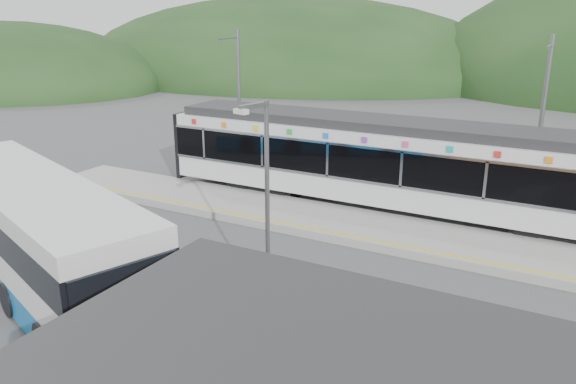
% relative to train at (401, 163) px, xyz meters
% --- Properties ---
extents(ground, '(120.00, 120.00, 0.00)m').
position_rel_train_xyz_m(ground, '(-2.29, -6.00, -2.06)').
color(ground, '#4C4C4F').
rests_on(ground, ground).
extents(hills, '(146.00, 149.00, 26.00)m').
position_rel_train_xyz_m(hills, '(3.90, -0.71, -2.06)').
color(hills, '#1E3D19').
rests_on(hills, ground).
extents(platform, '(26.00, 3.20, 0.30)m').
position_rel_train_xyz_m(platform, '(-2.29, -2.70, -1.91)').
color(platform, '#9E9E99').
rests_on(platform, ground).
extents(yellow_line, '(26.00, 0.10, 0.01)m').
position_rel_train_xyz_m(yellow_line, '(-2.29, -4.00, -1.76)').
color(yellow_line, yellow).
rests_on(yellow_line, platform).
extents(train, '(20.44, 3.01, 3.74)m').
position_rel_train_xyz_m(train, '(0.00, 0.00, 0.00)').
color(train, black).
rests_on(train, ground).
extents(catenary_mast_west, '(0.18, 1.80, 7.00)m').
position_rel_train_xyz_m(catenary_mast_west, '(-9.29, 2.56, 1.58)').
color(catenary_mast_west, slate).
rests_on(catenary_mast_west, ground).
extents(catenary_mast_east, '(0.18, 1.80, 7.00)m').
position_rel_train_xyz_m(catenary_mast_east, '(4.71, 2.56, 1.58)').
color(catenary_mast_east, slate).
rests_on(catenary_mast_east, ground).
extents(bus, '(12.02, 6.60, 3.22)m').
position_rel_train_xyz_m(bus, '(-7.46, -11.22, -0.51)').
color(bus, '#0B67B3').
rests_on(bus, ground).
extents(lamp_post, '(0.38, 1.05, 5.74)m').
position_rel_train_xyz_m(lamp_post, '(-0.65, -9.49, 1.37)').
color(lamp_post, slate).
rests_on(lamp_post, ground).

